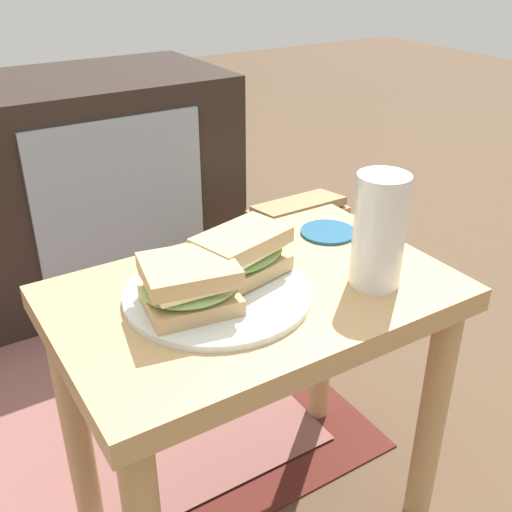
# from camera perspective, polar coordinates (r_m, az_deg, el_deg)

# --- Properties ---
(side_table) EXTENTS (0.56, 0.36, 0.46)m
(side_table) POSITION_cam_1_polar(r_m,az_deg,el_deg) (0.92, -0.11, -7.82)
(side_table) COLOR tan
(side_table) RESTS_ON ground
(tv_cabinet) EXTENTS (0.96, 0.46, 0.58)m
(tv_cabinet) POSITION_cam_1_polar(r_m,az_deg,el_deg) (1.73, -18.58, 5.58)
(tv_cabinet) COLOR black
(tv_cabinet) RESTS_ON ground
(area_rug) EXTENTS (1.06, 0.87, 0.01)m
(area_rug) POSITION_cam_1_polar(r_m,az_deg,el_deg) (1.39, -17.13, -13.84)
(area_rug) COLOR #4C1E19
(area_rug) RESTS_ON ground
(plate) EXTENTS (0.26, 0.26, 0.01)m
(plate) POSITION_cam_1_polar(r_m,az_deg,el_deg) (0.85, -3.57, -3.50)
(plate) COLOR silver
(plate) RESTS_ON side_table
(sandwich_front) EXTENTS (0.14, 0.13, 0.07)m
(sandwich_front) POSITION_cam_1_polar(r_m,az_deg,el_deg) (0.80, -6.17, -2.65)
(sandwich_front) COLOR tan
(sandwich_front) RESTS_ON plate
(sandwich_back) EXTENTS (0.15, 0.12, 0.07)m
(sandwich_back) POSITION_cam_1_polar(r_m,az_deg,el_deg) (0.86, -1.31, 0.16)
(sandwich_back) COLOR tan
(sandwich_back) RESTS_ON plate
(beer_glass) EXTENTS (0.07, 0.07, 0.16)m
(beer_glass) POSITION_cam_1_polar(r_m,az_deg,el_deg) (0.86, 11.29, 2.12)
(beer_glass) COLOR silver
(beer_glass) RESTS_ON side_table
(coaster) EXTENTS (0.09, 0.09, 0.01)m
(coaster) POSITION_cam_1_polar(r_m,az_deg,el_deg) (1.03, 6.68, 2.21)
(coaster) COLOR navy
(coaster) RESTS_ON side_table
(paper_bag) EXTENTS (0.24, 0.13, 0.31)m
(paper_bag) POSITION_cam_1_polar(r_m,az_deg,el_deg) (1.62, 3.79, -0.01)
(paper_bag) COLOR tan
(paper_bag) RESTS_ON ground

